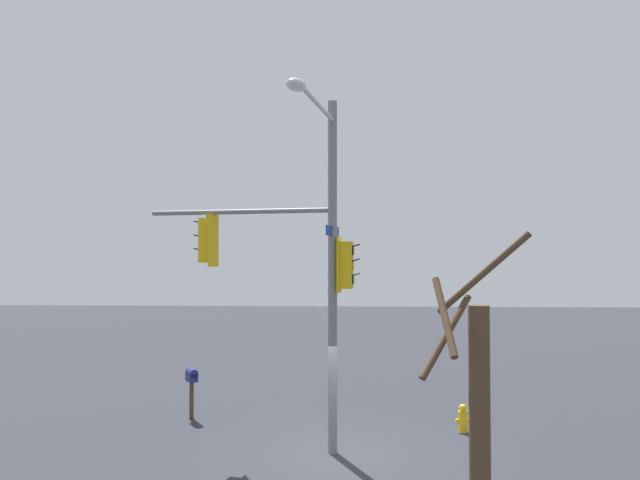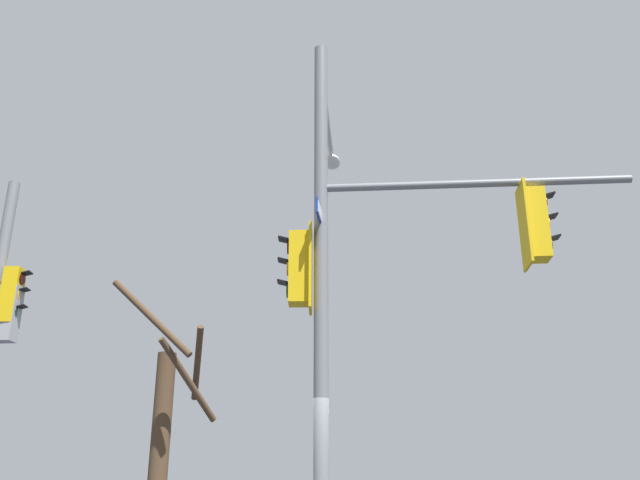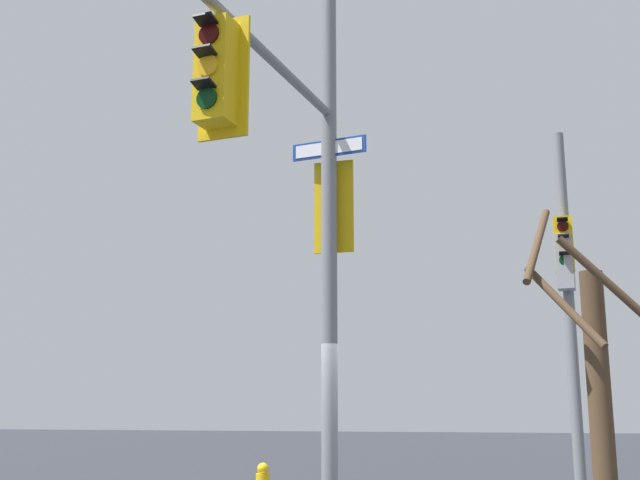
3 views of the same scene
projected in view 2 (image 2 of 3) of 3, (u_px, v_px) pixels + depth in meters
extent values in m
cylinder|color=slate|center=(321.00, 284.00, 9.85)|extent=(0.22, 0.22, 8.29)
cylinder|color=silver|center=(327.00, 120.00, 12.61)|extent=(0.69, 3.13, 0.10)
ellipsoid|color=silver|center=(332.00, 162.00, 14.06)|extent=(0.47, 0.66, 0.20)
cylinder|color=slate|center=(474.00, 184.00, 10.22)|extent=(4.62, 0.99, 0.12)
cube|color=gold|center=(536.00, 225.00, 9.92)|extent=(0.36, 0.41, 1.10)
cube|color=gold|center=(524.00, 225.00, 9.93)|extent=(0.15, 0.56, 1.30)
cylinder|color=#2F0403|center=(545.00, 203.00, 10.02)|extent=(0.07, 0.22, 0.22)
cube|color=black|center=(549.00, 196.00, 10.06)|extent=(0.20, 0.24, 0.06)
cylinder|color=#F2A814|center=(547.00, 224.00, 9.91)|extent=(0.07, 0.22, 0.22)
cube|color=black|center=(551.00, 217.00, 9.94)|extent=(0.20, 0.24, 0.06)
cylinder|color=black|center=(550.00, 246.00, 9.79)|extent=(0.07, 0.22, 0.22)
cube|color=black|center=(554.00, 238.00, 9.83)|extent=(0.20, 0.24, 0.06)
cylinder|color=slate|center=(531.00, 186.00, 10.14)|extent=(0.04, 0.04, 0.15)
cube|color=gold|center=(299.00, 269.00, 9.96)|extent=(0.34, 0.39, 1.10)
cube|color=gold|center=(311.00, 269.00, 9.95)|extent=(0.11, 0.56, 1.30)
cylinder|color=#2F0403|center=(288.00, 247.00, 10.07)|extent=(0.06, 0.22, 0.22)
cube|color=black|center=(284.00, 240.00, 10.12)|extent=(0.19, 0.23, 0.06)
cylinder|color=#F2A814|center=(288.00, 269.00, 9.96)|extent=(0.06, 0.22, 0.22)
cube|color=black|center=(283.00, 261.00, 10.00)|extent=(0.19, 0.23, 0.06)
cylinder|color=black|center=(288.00, 291.00, 9.84)|extent=(0.06, 0.22, 0.22)
cube|color=black|center=(283.00, 283.00, 9.88)|extent=(0.19, 0.23, 0.06)
cube|color=navy|center=(321.00, 218.00, 10.21)|extent=(0.29, 1.08, 0.24)
cube|color=white|center=(322.00, 218.00, 10.21)|extent=(0.24, 0.97, 0.18)
cube|color=#99999E|center=(7.00, 314.00, 12.85)|extent=(0.46, 0.39, 1.09)
cube|color=gold|center=(11.00, 296.00, 12.97)|extent=(0.34, 0.39, 1.10)
cylinder|color=#2F0403|center=(22.00, 279.00, 13.09)|extent=(0.05, 0.22, 0.22)
cube|color=black|center=(27.00, 273.00, 13.13)|extent=(0.18, 0.23, 0.06)
cylinder|color=#F2A814|center=(20.00, 296.00, 12.97)|extent=(0.05, 0.22, 0.22)
cube|color=black|center=(25.00, 290.00, 13.01)|extent=(0.18, 0.23, 0.06)
cylinder|color=black|center=(17.00, 313.00, 12.85)|extent=(0.05, 0.22, 0.22)
cube|color=black|center=(22.00, 307.00, 12.89)|extent=(0.18, 0.23, 0.06)
cylinder|color=#4D3825|center=(159.00, 455.00, 12.28)|extent=(0.36, 0.36, 3.77)
cylinder|color=#4D3825|center=(188.00, 380.00, 12.32)|extent=(1.13, 1.08, 1.42)
cylinder|color=#4D3825|center=(197.00, 363.00, 12.98)|extent=(0.25, 1.27, 1.28)
cylinder|color=#4D3825|center=(151.00, 317.00, 12.36)|extent=(1.65, 0.66, 1.55)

